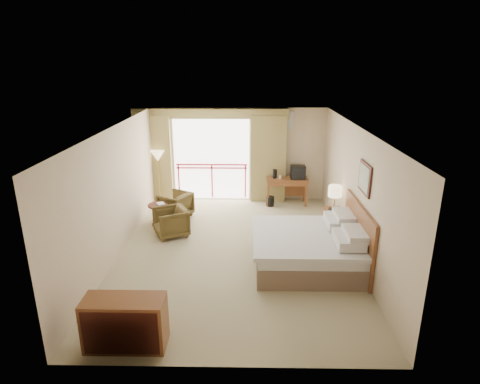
{
  "coord_description": "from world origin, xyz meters",
  "views": [
    {
      "loc": [
        0.23,
        -7.93,
        4.0
      ],
      "look_at": [
        0.08,
        0.4,
        1.23
      ],
      "focal_mm": 30.0,
      "sensor_mm": 36.0,
      "label": 1
    }
  ],
  "objects_px": {
    "dresser": "(125,323)",
    "armchair_far": "(176,217)",
    "wastebasket": "(270,201)",
    "armchair_near": "(172,235)",
    "bed": "(309,248)",
    "nightstand": "(333,222)",
    "desk": "(287,183)",
    "side_table": "(158,211)",
    "table_lamp": "(335,192)",
    "floor_lamp": "(158,158)",
    "tv": "(298,172)"
  },
  "relations": [
    {
      "from": "armchair_near",
      "to": "dresser",
      "type": "bearing_deg",
      "value": -25.42
    },
    {
      "from": "armchair_far",
      "to": "side_table",
      "type": "height_order",
      "value": "side_table"
    },
    {
      "from": "nightstand",
      "to": "desk",
      "type": "xyz_separation_m",
      "value": [
        -0.92,
        2.16,
        0.29
      ]
    },
    {
      "from": "armchair_far",
      "to": "dresser",
      "type": "height_order",
      "value": "dresser"
    },
    {
      "from": "nightstand",
      "to": "tv",
      "type": "distance_m",
      "value": 2.28
    },
    {
      "from": "floor_lamp",
      "to": "nightstand",
      "type": "bearing_deg",
      "value": -25.79
    },
    {
      "from": "side_table",
      "to": "desk",
      "type": "bearing_deg",
      "value": 26.17
    },
    {
      "from": "wastebasket",
      "to": "dresser",
      "type": "relative_size",
      "value": 0.24
    },
    {
      "from": "tv",
      "to": "armchair_near",
      "type": "distance_m",
      "value": 4.05
    },
    {
      "from": "armchair_far",
      "to": "side_table",
      "type": "bearing_deg",
      "value": -2.07
    },
    {
      "from": "bed",
      "to": "nightstand",
      "type": "xyz_separation_m",
      "value": [
        0.8,
        1.53,
        -0.06
      ]
    },
    {
      "from": "tv",
      "to": "floor_lamp",
      "type": "relative_size",
      "value": 0.27
    },
    {
      "from": "table_lamp",
      "to": "wastebasket",
      "type": "distance_m",
      "value": 2.51
    },
    {
      "from": "desk",
      "to": "table_lamp",
      "type": "bearing_deg",
      "value": -68.36
    },
    {
      "from": "armchair_far",
      "to": "dresser",
      "type": "distance_m",
      "value": 5.08
    },
    {
      "from": "nightstand",
      "to": "armchair_near",
      "type": "height_order",
      "value": "nightstand"
    },
    {
      "from": "desk",
      "to": "dresser",
      "type": "height_order",
      "value": "dresser"
    },
    {
      "from": "tv",
      "to": "side_table",
      "type": "relative_size",
      "value": 0.76
    },
    {
      "from": "wastebasket",
      "to": "side_table",
      "type": "xyz_separation_m",
      "value": [
        -2.9,
        -1.42,
        0.23
      ]
    },
    {
      "from": "bed",
      "to": "nightstand",
      "type": "bearing_deg",
      "value": 62.32
    },
    {
      "from": "armchair_far",
      "to": "side_table",
      "type": "distance_m",
      "value": 0.75
    },
    {
      "from": "armchair_far",
      "to": "tv",
      "type": "bearing_deg",
      "value": 137.77
    },
    {
      "from": "tv",
      "to": "dresser",
      "type": "distance_m",
      "value": 6.92
    },
    {
      "from": "desk",
      "to": "side_table",
      "type": "xyz_separation_m",
      "value": [
        -3.38,
        -1.66,
        -0.23
      ]
    },
    {
      "from": "bed",
      "to": "desk",
      "type": "relative_size",
      "value": 1.8
    },
    {
      "from": "armchair_near",
      "to": "dresser",
      "type": "height_order",
      "value": "dresser"
    },
    {
      "from": "tv",
      "to": "armchair_near",
      "type": "height_order",
      "value": "tv"
    },
    {
      "from": "wastebasket",
      "to": "armchair_near",
      "type": "height_order",
      "value": "armchair_near"
    },
    {
      "from": "dresser",
      "to": "armchair_far",
      "type": "bearing_deg",
      "value": 87.42
    },
    {
      "from": "table_lamp",
      "to": "dresser",
      "type": "distance_m",
      "value": 5.61
    },
    {
      "from": "table_lamp",
      "to": "tv",
      "type": "height_order",
      "value": "table_lamp"
    },
    {
      "from": "nightstand",
      "to": "side_table",
      "type": "relative_size",
      "value": 1.16
    },
    {
      "from": "wastebasket",
      "to": "side_table",
      "type": "bearing_deg",
      "value": -153.92
    },
    {
      "from": "wastebasket",
      "to": "table_lamp",
      "type": "bearing_deg",
      "value": -53.37
    },
    {
      "from": "dresser",
      "to": "side_table",
      "type": "bearing_deg",
      "value": 91.98
    },
    {
      "from": "side_table",
      "to": "armchair_far",
      "type": "bearing_deg",
      "value": 57.72
    },
    {
      "from": "nightstand",
      "to": "floor_lamp",
      "type": "xyz_separation_m",
      "value": [
        -4.6,
        2.22,
        1.01
      ]
    },
    {
      "from": "desk",
      "to": "wastebasket",
      "type": "xyz_separation_m",
      "value": [
        -0.47,
        -0.24,
        -0.46
      ]
    },
    {
      "from": "desk",
      "to": "armchair_far",
      "type": "height_order",
      "value": "desk"
    },
    {
      "from": "side_table",
      "to": "dresser",
      "type": "distance_m",
      "value": 4.54
    },
    {
      "from": "side_table",
      "to": "table_lamp",
      "type": "bearing_deg",
      "value": -6.0
    },
    {
      "from": "armchair_far",
      "to": "armchair_near",
      "type": "xyz_separation_m",
      "value": [
        0.09,
        -1.18,
        0.0
      ]
    },
    {
      "from": "armchair_far",
      "to": "armchair_near",
      "type": "height_order",
      "value": "armchair_near"
    },
    {
      "from": "bed",
      "to": "desk",
      "type": "xyz_separation_m",
      "value": [
        -0.12,
        3.69,
        0.22
      ]
    },
    {
      "from": "bed",
      "to": "armchair_near",
      "type": "relative_size",
      "value": 2.88
    },
    {
      "from": "desk",
      "to": "armchair_far",
      "type": "xyz_separation_m",
      "value": [
        -3.03,
        -1.11,
        -0.6
      ]
    },
    {
      "from": "desk",
      "to": "wastebasket",
      "type": "bearing_deg",
      "value": -155.11
    },
    {
      "from": "armchair_far",
      "to": "dresser",
      "type": "bearing_deg",
      "value": 31.79
    },
    {
      "from": "armchair_near",
      "to": "wastebasket",
      "type": "bearing_deg",
      "value": 103.76
    },
    {
      "from": "table_lamp",
      "to": "armchair_far",
      "type": "bearing_deg",
      "value": 165.79
    }
  ]
}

